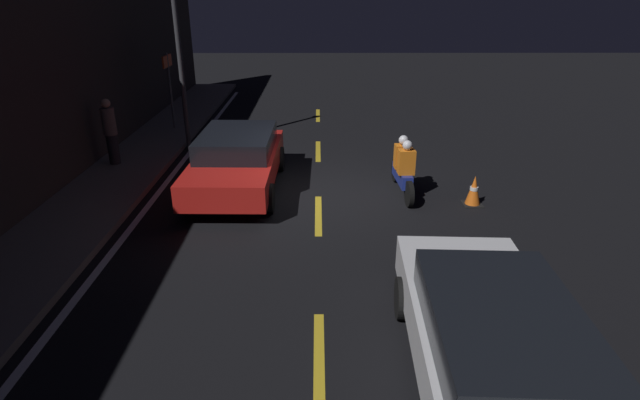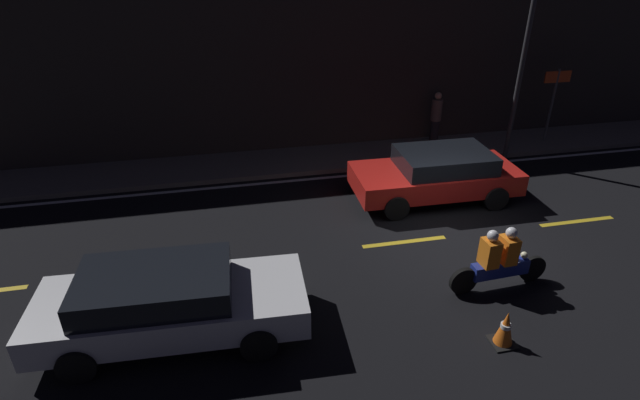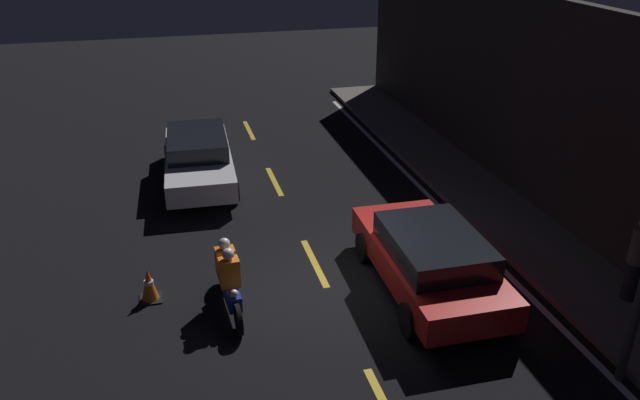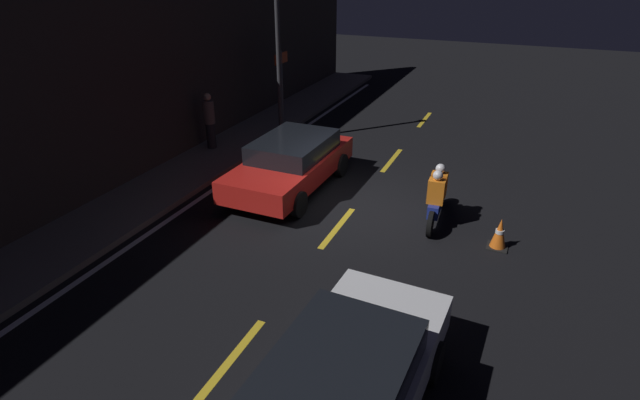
% 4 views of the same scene
% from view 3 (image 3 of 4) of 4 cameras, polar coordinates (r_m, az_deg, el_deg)
% --- Properties ---
extents(ground_plane, '(56.00, 56.00, 0.00)m').
position_cam_3_polar(ground_plane, '(12.53, 0.64, -8.03)').
color(ground_plane, black).
extents(raised_curb, '(28.00, 1.94, 0.14)m').
position_cam_3_polar(raised_curb, '(14.44, 20.06, -4.56)').
color(raised_curb, '#605B56').
rests_on(raised_curb, ground).
extents(building_front, '(28.00, 0.30, 5.04)m').
position_cam_3_polar(building_front, '(14.14, 25.30, 4.83)').
color(building_front, '#2D2826').
rests_on(building_front, ground).
extents(lane_dash_a, '(2.00, 0.14, 0.01)m').
position_cam_3_polar(lane_dash_a, '(21.42, -6.50, 6.36)').
color(lane_dash_a, gold).
rests_on(lane_dash_a, ground).
extents(lane_dash_b, '(2.00, 0.14, 0.01)m').
position_cam_3_polar(lane_dash_b, '(17.27, -4.20, 1.72)').
color(lane_dash_b, gold).
rests_on(lane_dash_b, ground).
extents(lane_dash_c, '(2.00, 0.14, 0.01)m').
position_cam_3_polar(lane_dash_c, '(13.35, -0.50, -5.75)').
color(lane_dash_c, gold).
rests_on(lane_dash_c, ground).
extents(lane_solid_kerb, '(25.20, 0.14, 0.01)m').
position_cam_3_polar(lane_solid_kerb, '(13.86, 15.81, -5.56)').
color(lane_solid_kerb, silver).
rests_on(lane_solid_kerb, ground).
extents(sedan_white, '(4.64, 2.03, 1.32)m').
position_cam_3_polar(sedan_white, '(17.31, -11.07, 3.91)').
color(sedan_white, silver).
rests_on(sedan_white, ground).
extents(taxi_red, '(4.31, 2.02, 1.33)m').
position_cam_3_polar(taxi_red, '(12.29, 9.99, -5.24)').
color(taxi_red, red).
rests_on(taxi_red, ground).
extents(motorcycle, '(2.13, 0.40, 1.36)m').
position_cam_3_polar(motorcycle, '(11.76, -8.35, -7.11)').
color(motorcycle, black).
rests_on(motorcycle, ground).
extents(traffic_cone_near, '(0.42, 0.42, 0.68)m').
position_cam_3_polar(traffic_cone_near, '(12.45, -15.37, -7.49)').
color(traffic_cone_near, black).
rests_on(traffic_cone_near, ground).
extents(pedestrian, '(0.34, 0.34, 1.71)m').
position_cam_3_polar(pedestrian, '(12.91, 27.01, -4.78)').
color(pedestrian, black).
rests_on(pedestrian, raised_curb).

